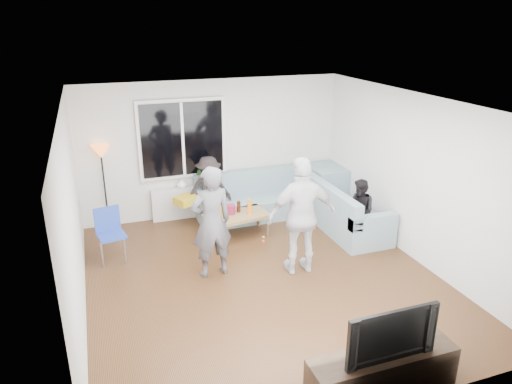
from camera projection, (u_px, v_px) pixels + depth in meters
name	position (u px, v px, depth m)	size (l,w,h in m)	color
floor	(263.00, 280.00, 7.07)	(5.00, 5.50, 0.04)	#56351C
ceiling	(264.00, 102.00, 6.16)	(5.00, 5.50, 0.04)	white
wall_back	(213.00, 148.00, 9.06)	(5.00, 0.04, 2.60)	silver
wall_front	(373.00, 303.00, 4.16)	(5.00, 0.04, 2.60)	silver
wall_left	(71.00, 221.00, 5.83)	(0.04, 5.50, 2.60)	silver
wall_right	(415.00, 178.00, 7.40)	(0.04, 5.50, 2.60)	silver
window_frame	(182.00, 139.00, 8.72)	(1.62, 0.06, 1.47)	white
window_glass	(183.00, 139.00, 8.68)	(1.50, 0.02, 1.35)	black
window_mullion	(183.00, 139.00, 8.68)	(0.05, 0.03, 1.35)	white
radiator	(186.00, 202.00, 9.11)	(1.30, 0.12, 0.62)	silver
potted_plant	(198.00, 177.00, 8.99)	(0.21, 0.17, 0.38)	#326528
vase	(182.00, 184.00, 8.93)	(0.17, 0.17, 0.18)	white
sofa_back_section	(257.00, 195.00, 9.15)	(2.30, 0.85, 0.85)	gray
sofa_right_section	(345.00, 207.00, 8.59)	(0.85, 2.00, 0.85)	gray
sofa_corner	(330.00, 186.00, 9.64)	(0.85, 0.85, 0.85)	gray
cushion_yellow	(186.00, 200.00, 8.67)	(0.38, 0.32, 0.14)	gold
cushion_red	(206.00, 196.00, 8.86)	(0.36, 0.30, 0.13)	maroon
coffee_table	(237.00, 225.00, 8.39)	(1.10, 0.60, 0.40)	#9A7B4A
pitcher	(230.00, 209.00, 8.32)	(0.17, 0.17, 0.17)	maroon
side_chair	(112.00, 236.00, 7.43)	(0.40, 0.40, 0.86)	#2540A4
floor_lamp	(105.00, 188.00, 8.50)	(0.32, 0.32, 1.56)	orange
player_left	(211.00, 222.00, 6.90)	(0.62, 0.41, 1.70)	#505055
player_right	(302.00, 216.00, 6.99)	(1.05, 0.44, 1.80)	silver
spectator_right	(360.00, 210.00, 8.12)	(0.53, 0.41, 1.09)	black
spectator_back	(209.00, 190.00, 8.81)	(0.83, 0.47, 1.28)	black
tv_console	(382.00, 371.00, 4.90)	(1.60, 0.40, 0.44)	#36281B
television	(387.00, 330.00, 4.72)	(1.00, 0.13, 0.57)	black
bottle_c	(239.00, 207.00, 8.40)	(0.07, 0.07, 0.20)	black
bottle_d	(250.00, 207.00, 8.30)	(0.07, 0.07, 0.27)	orange
bottle_a	(219.00, 209.00, 8.28)	(0.07, 0.07, 0.21)	orange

